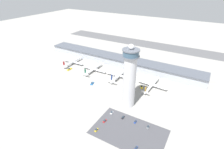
% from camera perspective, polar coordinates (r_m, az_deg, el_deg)
% --- Properties ---
extents(ground_plane, '(1000.00, 1000.00, 0.00)m').
position_cam_1_polar(ground_plane, '(226.30, -6.21, -3.36)').
color(ground_plane, gray).
extents(terminal_building, '(255.55, 25.00, 13.77)m').
position_cam_1_polar(terminal_building, '(275.62, 2.22, 4.51)').
color(terminal_building, '#A3A8B2').
rests_on(terminal_building, ground).
extents(runway_strip, '(383.32, 44.00, 0.01)m').
position_cam_1_polar(runway_strip, '(382.05, 10.90, 9.81)').
color(runway_strip, '#515154').
rests_on(runway_strip, ground).
extents(control_tower, '(16.61, 16.61, 68.06)m').
position_cam_1_polar(control_tower, '(173.86, 5.76, -0.96)').
color(control_tower, '#BCBCC1').
rests_on(control_tower, ground).
extents(parking_lot_surface, '(64.00, 40.00, 0.01)m').
position_cam_1_polar(parking_lot_surface, '(163.75, 5.52, -18.09)').
color(parking_lot_surface, '#424247').
rests_on(parking_lot_surface, ground).
extents(airplane_gate_alpha, '(37.16, 41.58, 12.43)m').
position_cam_1_polar(airplane_gate_alpha, '(285.55, -12.67, 4.09)').
color(airplane_gate_alpha, silver).
rests_on(airplane_gate_alpha, ground).
extents(airplane_gate_bravo, '(39.44, 40.80, 12.05)m').
position_cam_1_polar(airplane_gate_bravo, '(257.54, -6.04, 1.84)').
color(airplane_gate_bravo, white).
rests_on(airplane_gate_bravo, ground).
extents(airplane_gate_charlie, '(38.07, 41.16, 13.90)m').
position_cam_1_polar(airplane_gate_charlie, '(238.37, 2.24, -0.26)').
color(airplane_gate_charlie, white).
rests_on(airplane_gate_charlie, ground).
extents(airplane_gate_delta, '(37.92, 43.26, 11.33)m').
position_cam_1_polar(airplane_gate_delta, '(223.37, 12.97, -3.26)').
color(airplane_gate_delta, white).
rests_on(airplane_gate_delta, ground).
extents(service_truck_catering, '(6.17, 4.76, 2.67)m').
position_cam_1_polar(service_truck_catering, '(215.65, 4.56, -4.73)').
color(service_truck_catering, black).
rests_on(service_truck_catering, ground).
extents(service_truck_fuel, '(2.59, 8.45, 3.11)m').
position_cam_1_polar(service_truck_fuel, '(269.29, -13.73, 1.68)').
color(service_truck_fuel, black).
rests_on(service_truck_fuel, ground).
extents(service_truck_baggage, '(5.12, 7.39, 2.57)m').
position_cam_1_polar(service_truck_baggage, '(222.17, 9.61, -4.00)').
color(service_truck_baggage, black).
rests_on(service_truck_baggage, ground).
extents(service_truck_water, '(4.12, 6.78, 2.43)m').
position_cam_1_polar(service_truck_water, '(227.58, -6.48, -2.93)').
color(service_truck_water, black).
rests_on(service_truck_water, ground).
extents(car_black_suv, '(1.80, 4.08, 1.42)m').
position_cam_1_polar(car_black_suv, '(172.40, 7.62, -15.06)').
color(car_black_suv, black).
rests_on(car_black_suv, ground).
extents(car_maroon_suv, '(1.79, 4.71, 1.52)m').
position_cam_1_polar(car_maroon_suv, '(180.67, -0.09, -12.31)').
color(car_maroon_suv, black).
rests_on(car_maroon_suv, ground).
extents(car_navy_sedan, '(1.83, 4.46, 1.52)m').
position_cam_1_polar(car_navy_sedan, '(169.48, 11.69, -16.41)').
color(car_navy_sedan, black).
rests_on(car_navy_sedan, ground).
extents(car_blue_compact, '(1.99, 4.34, 1.52)m').
position_cam_1_polar(car_blue_compact, '(175.71, 3.63, -13.79)').
color(car_blue_compact, black).
rests_on(car_blue_compact, ground).
extents(car_yellow_taxi, '(1.95, 4.76, 1.50)m').
position_cam_1_polar(car_yellow_taxi, '(171.98, -2.38, -14.88)').
color(car_yellow_taxi, black).
rests_on(car_yellow_taxi, ground).
extents(car_red_hatchback, '(1.88, 4.42, 1.39)m').
position_cam_1_polar(car_red_hatchback, '(164.38, -5.11, -17.57)').
color(car_red_hatchback, black).
rests_on(car_red_hatchback, ground).
extents(car_green_van, '(1.80, 4.12, 1.49)m').
position_cam_1_polar(car_green_van, '(152.21, 7.88, -22.70)').
color(car_green_van, black).
rests_on(car_green_van, ground).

